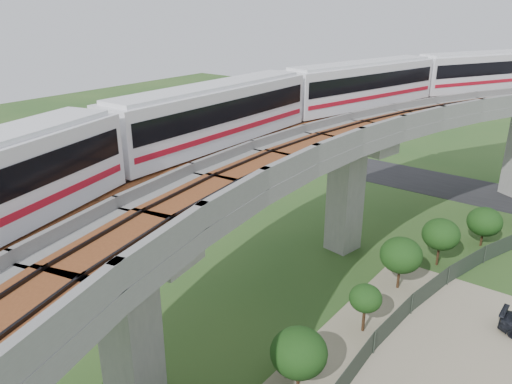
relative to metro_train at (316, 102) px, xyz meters
The scene contains 10 objects.
ground 13.66m from the metro_train, 96.19° to the right, with size 160.00×160.00×0.00m, color #284E1F.
asphalt_road 27.08m from the metro_train, 91.52° to the left, with size 60.00×8.00×0.03m, color #232326.
viaduct 7.45m from the metro_train, 61.43° to the right, with size 19.58×73.98×11.40m.
metro_train is the anchor object (origin of this frame).
fence 15.85m from the metro_train, 32.84° to the right, with size 3.87×38.73×1.50m.
tree_1 17.92m from the metro_train, 52.36° to the left, with size 2.70×2.70×3.25m.
tree_2 13.74m from the metro_train, 41.30° to the left, with size 2.72×2.72×3.68m.
tree_3 11.66m from the metro_train, 13.37° to the left, with size 2.83×2.83×3.75m.
tree_4 12.71m from the metro_train, 34.04° to the right, with size 1.93×1.93×3.10m.
tree_5 15.79m from the metro_train, 61.00° to the right, with size 2.93×2.93×3.22m.
Camera 1 is at (17.16, -22.10, 18.43)m, focal length 35.00 mm.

